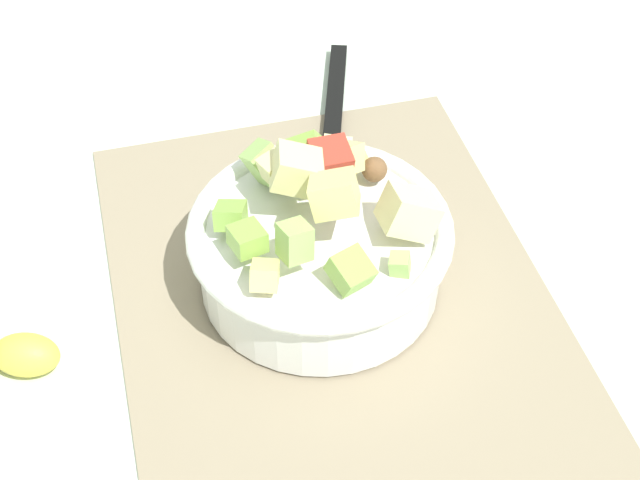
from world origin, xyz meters
The scene contains 4 objects.
ground_plane centered at (0.00, 0.00, 0.00)m, with size 2.40×2.40×0.00m, color silver.
placemat centered at (0.00, 0.00, 0.00)m, with size 0.48×0.37×0.01m, color gray.
salad_bowl centered at (-0.01, -0.01, 0.05)m, with size 0.22×0.22×0.14m.
serving_spoon centered at (-0.20, 0.06, 0.01)m, with size 0.23×0.10×0.01m.
Camera 1 is at (0.52, -0.14, 0.61)m, focal length 52.22 mm.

